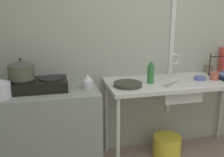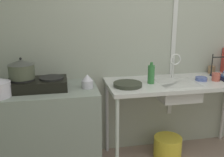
{
  "view_description": "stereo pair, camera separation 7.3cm",
  "coord_description": "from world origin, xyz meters",
  "px_view_note": "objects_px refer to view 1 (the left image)",
  "views": [
    {
      "loc": [
        -1.17,
        -1.02,
        1.64
      ],
      "look_at": [
        -0.6,
        1.4,
        0.97
      ],
      "focal_mm": 41.26,
      "sensor_mm": 36.0,
      "label": 1
    },
    {
      "loc": [
        -1.1,
        -1.04,
        1.64
      ],
      "look_at": [
        -0.6,
        1.4,
        0.97
      ],
      "focal_mm": 41.26,
      "sensor_mm": 36.0,
      "label": 2
    }
  ],
  "objects_px": {
    "percolator": "(88,82)",
    "cup_by_rack": "(214,76)",
    "faucet": "(174,61)",
    "sink_basin": "(176,90)",
    "small_bowl_on_drainboard": "(200,78)",
    "utensil_jar": "(209,69)",
    "stove": "(37,85)",
    "bottle_by_sink": "(151,74)",
    "bucket_on_floor": "(167,146)",
    "frying_pan": "(128,84)",
    "pot_on_left_burner": "(21,70)"
  },
  "relations": [
    {
      "from": "percolator",
      "to": "cup_by_rack",
      "type": "xyz_separation_m",
      "value": [
        1.38,
        -0.01,
        -0.02
      ]
    },
    {
      "from": "cup_by_rack",
      "to": "faucet",
      "type": "bearing_deg",
      "value": 156.97
    },
    {
      "from": "sink_basin",
      "to": "small_bowl_on_drainboard",
      "type": "bearing_deg",
      "value": 6.32
    },
    {
      "from": "sink_basin",
      "to": "utensil_jar",
      "type": "height_order",
      "value": "utensil_jar"
    },
    {
      "from": "small_bowl_on_drainboard",
      "to": "stove",
      "type": "bearing_deg",
      "value": 179.44
    },
    {
      "from": "bottle_by_sink",
      "to": "bucket_on_floor",
      "type": "height_order",
      "value": "bottle_by_sink"
    },
    {
      "from": "utensil_jar",
      "to": "bucket_on_floor",
      "type": "distance_m",
      "value": 1.06
    },
    {
      "from": "percolator",
      "to": "bottle_by_sink",
      "type": "xyz_separation_m",
      "value": [
        0.66,
        0.03,
        0.03
      ]
    },
    {
      "from": "stove",
      "to": "utensil_jar",
      "type": "relative_size",
      "value": 2.48
    },
    {
      "from": "stove",
      "to": "faucet",
      "type": "bearing_deg",
      "value": 4.64
    },
    {
      "from": "frying_pan",
      "to": "bottle_by_sink",
      "type": "height_order",
      "value": "bottle_by_sink"
    },
    {
      "from": "percolator",
      "to": "small_bowl_on_drainboard",
      "type": "bearing_deg",
      "value": 1.29
    },
    {
      "from": "bottle_by_sink",
      "to": "frying_pan",
      "type": "bearing_deg",
      "value": -168.31
    },
    {
      "from": "frying_pan",
      "to": "utensil_jar",
      "type": "height_order",
      "value": "utensil_jar"
    },
    {
      "from": "pot_on_left_burner",
      "to": "faucet",
      "type": "xyz_separation_m",
      "value": [
        1.58,
        0.12,
        -0.02
      ]
    },
    {
      "from": "stove",
      "to": "faucet",
      "type": "relative_size",
      "value": 1.99
    },
    {
      "from": "stove",
      "to": "frying_pan",
      "type": "relative_size",
      "value": 1.93
    },
    {
      "from": "percolator",
      "to": "frying_pan",
      "type": "bearing_deg",
      "value": -3.39
    },
    {
      "from": "cup_by_rack",
      "to": "bottle_by_sink",
      "type": "bearing_deg",
      "value": 176.72
    },
    {
      "from": "stove",
      "to": "cup_by_rack",
      "type": "distance_m",
      "value": 1.85
    },
    {
      "from": "stove",
      "to": "sink_basin",
      "type": "relative_size",
      "value": 1.35
    },
    {
      "from": "faucet",
      "to": "cup_by_rack",
      "type": "height_order",
      "value": "faucet"
    },
    {
      "from": "utensil_jar",
      "to": "bucket_on_floor",
      "type": "bearing_deg",
      "value": -158.56
    },
    {
      "from": "frying_pan",
      "to": "bucket_on_floor",
      "type": "bearing_deg",
      "value": 8.57
    },
    {
      "from": "sink_basin",
      "to": "pot_on_left_burner",
      "type": "bearing_deg",
      "value": 178.22
    },
    {
      "from": "percolator",
      "to": "bucket_on_floor",
      "type": "distance_m",
      "value": 1.24
    },
    {
      "from": "stove",
      "to": "percolator",
      "type": "xyz_separation_m",
      "value": [
        0.47,
        -0.04,
        0.01
      ]
    },
    {
      "from": "frying_pan",
      "to": "bottle_by_sink",
      "type": "relative_size",
      "value": 1.29
    },
    {
      "from": "faucet",
      "to": "small_bowl_on_drainboard",
      "type": "xyz_separation_m",
      "value": [
        0.26,
        -0.13,
        -0.17
      ]
    },
    {
      "from": "stove",
      "to": "small_bowl_on_drainboard",
      "type": "distance_m",
      "value": 1.7
    },
    {
      "from": "frying_pan",
      "to": "cup_by_rack",
      "type": "distance_m",
      "value": 0.98
    },
    {
      "from": "small_bowl_on_drainboard",
      "to": "bottle_by_sink",
      "type": "bearing_deg",
      "value": 179.69
    },
    {
      "from": "cup_by_rack",
      "to": "small_bowl_on_drainboard",
      "type": "xyz_separation_m",
      "value": [
        -0.15,
        0.04,
        -0.02
      ]
    },
    {
      "from": "utensil_jar",
      "to": "cup_by_rack",
      "type": "bearing_deg",
      "value": -114.28
    },
    {
      "from": "sink_basin",
      "to": "bucket_on_floor",
      "type": "bearing_deg",
      "value": 126.4
    },
    {
      "from": "frying_pan",
      "to": "utensil_jar",
      "type": "distance_m",
      "value": 1.16
    },
    {
      "from": "bottle_by_sink",
      "to": "utensil_jar",
      "type": "bearing_deg",
      "value": 17.06
    },
    {
      "from": "small_bowl_on_drainboard",
      "to": "bucket_on_floor",
      "type": "xyz_separation_m",
      "value": [
        -0.33,
        0.02,
        -0.8
      ]
    },
    {
      "from": "percolator",
      "to": "bucket_on_floor",
      "type": "height_order",
      "value": "percolator"
    },
    {
      "from": "faucet",
      "to": "frying_pan",
      "type": "relative_size",
      "value": 0.97
    },
    {
      "from": "bottle_by_sink",
      "to": "small_bowl_on_drainboard",
      "type": "bearing_deg",
      "value": -0.31
    },
    {
      "from": "percolator",
      "to": "frying_pan",
      "type": "relative_size",
      "value": 0.48
    },
    {
      "from": "pot_on_left_burner",
      "to": "small_bowl_on_drainboard",
      "type": "bearing_deg",
      "value": -0.52
    },
    {
      "from": "faucet",
      "to": "small_bowl_on_drainboard",
      "type": "bearing_deg",
      "value": -27.6
    },
    {
      "from": "frying_pan",
      "to": "sink_basin",
      "type": "bearing_deg",
      "value": 2.05
    },
    {
      "from": "percolator",
      "to": "pot_on_left_burner",
      "type": "bearing_deg",
      "value": 175.81
    },
    {
      "from": "small_bowl_on_drainboard",
      "to": "cup_by_rack",
      "type": "bearing_deg",
      "value": -14.38
    },
    {
      "from": "stove",
      "to": "percolator",
      "type": "height_order",
      "value": "percolator"
    },
    {
      "from": "pot_on_left_burner",
      "to": "percolator",
      "type": "relative_size",
      "value": 1.77
    },
    {
      "from": "frying_pan",
      "to": "bucket_on_floor",
      "type": "relative_size",
      "value": 0.91
    }
  ]
}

